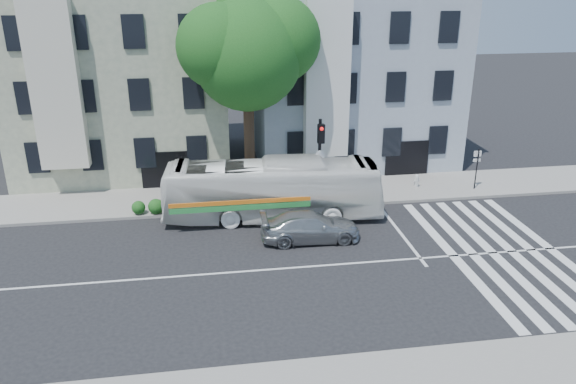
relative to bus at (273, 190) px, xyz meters
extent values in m
plane|color=black|center=(-0.81, -5.20, -1.48)|extent=(120.00, 120.00, 0.00)
cube|color=gray|center=(-0.81, 2.80, -1.41)|extent=(80.00, 4.00, 0.15)
cube|color=gray|center=(-7.81, 9.80, 4.02)|extent=(12.00, 10.00, 11.00)
cube|color=#949FB0|center=(6.19, 9.80, 4.02)|extent=(12.00, 10.00, 11.00)
cylinder|color=#2D2116|center=(-0.81, 3.30, 1.12)|extent=(0.56, 0.56, 5.20)
sphere|color=#144014|center=(-0.81, 3.30, 6.02)|extent=(5.60, 5.60, 5.60)
sphere|color=#144014|center=(0.79, 3.70, 6.72)|extent=(4.40, 4.40, 4.40)
sphere|color=#144014|center=(-2.21, 3.00, 6.52)|extent=(4.20, 4.20, 4.20)
sphere|color=#144014|center=(-0.51, 4.50, 7.72)|extent=(3.80, 3.80, 3.80)
sphere|color=#144014|center=(-1.41, 3.90, 5.02)|extent=(3.40, 3.40, 3.40)
imported|color=white|center=(0.00, 0.00, 0.00)|extent=(3.31, 10.80, 2.96)
imported|color=#AFB3B7|center=(1.37, -2.72, -0.83)|extent=(1.91, 4.53, 1.30)
cylinder|color=black|center=(2.49, 0.85, 0.88)|extent=(0.16, 0.16, 4.72)
cube|color=black|center=(2.49, 0.60, 2.56)|extent=(0.35, 0.30, 0.95)
sphere|color=red|center=(2.49, 0.47, 2.84)|extent=(0.18, 0.18, 0.18)
cylinder|color=white|center=(2.49, 0.70, 1.44)|extent=(0.49, 0.12, 0.49)
cylinder|color=silver|center=(8.45, 2.67, -1.04)|extent=(0.24, 0.24, 0.59)
sphere|color=silver|center=(8.45, 2.67, -0.71)|extent=(0.22, 0.22, 0.22)
cylinder|color=silver|center=(8.45, 2.67, -0.96)|extent=(0.42, 0.27, 0.14)
cylinder|color=black|center=(11.56, 1.91, -0.17)|extent=(0.07, 0.07, 2.33)
cube|color=white|center=(11.56, 2.01, 0.67)|extent=(0.42, 0.06, 0.33)
cube|color=white|center=(11.56, 2.01, 0.30)|extent=(0.42, 0.06, 0.17)
camera|label=1|loc=(-3.09, -25.36, 9.90)|focal=35.00mm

